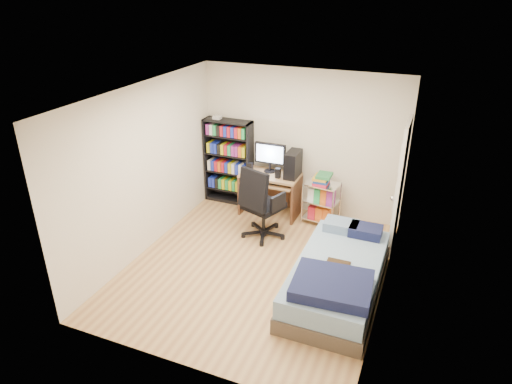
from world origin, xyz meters
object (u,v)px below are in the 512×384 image
at_px(media_shelf, 229,161).
at_px(computer_desk, 277,178).
at_px(office_chair, 261,215).
at_px(bed, 337,277).

height_order(media_shelf, computer_desk, media_shelf).
bearing_deg(office_chair, media_shelf, 155.60).
height_order(media_shelf, bed, media_shelf).
xyz_separation_m(media_shelf, bed, (2.50, -2.01, -0.53)).
bearing_deg(office_chair, computer_desk, 113.17).
distance_m(media_shelf, bed, 3.25).
bearing_deg(computer_desk, office_chair, -86.35).
xyz_separation_m(media_shelf, office_chair, (1.04, -1.00, -0.41)).
bearing_deg(media_shelf, bed, -38.76).
relative_size(media_shelf, bed, 0.76).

